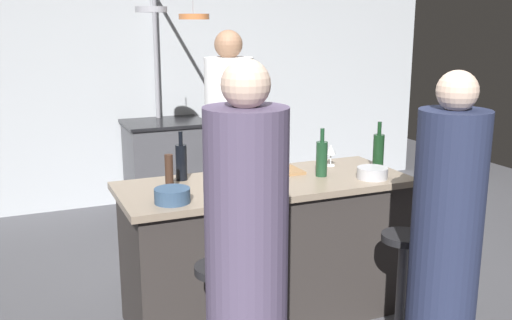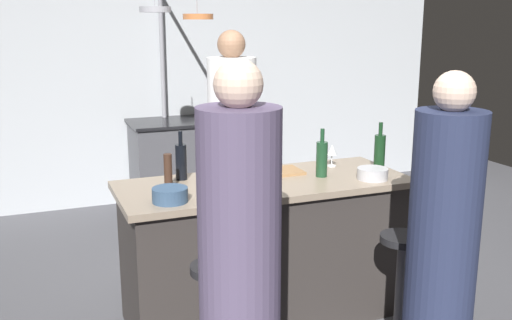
# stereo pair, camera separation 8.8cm
# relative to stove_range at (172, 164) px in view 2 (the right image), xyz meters

# --- Properties ---
(ground_plane) EXTENTS (9.00, 9.00, 0.00)m
(ground_plane) POSITION_rel_stove_range_xyz_m (0.00, -2.45, -0.45)
(ground_plane) COLOR #4C4C51
(back_wall) EXTENTS (6.40, 0.16, 2.60)m
(back_wall) POSITION_rel_stove_range_xyz_m (0.00, 0.40, 0.85)
(back_wall) COLOR #B2B7BC
(back_wall) RESTS_ON ground_plane
(kitchen_island) EXTENTS (1.80, 0.72, 0.90)m
(kitchen_island) POSITION_rel_stove_range_xyz_m (0.00, -2.45, 0.01)
(kitchen_island) COLOR #332D2B
(kitchen_island) RESTS_ON ground_plane
(stove_range) EXTENTS (0.80, 0.64, 0.89)m
(stove_range) POSITION_rel_stove_range_xyz_m (0.00, 0.00, 0.00)
(stove_range) COLOR #47474C
(stove_range) RESTS_ON ground_plane
(chef) EXTENTS (0.38, 0.38, 1.79)m
(chef) POSITION_rel_stove_range_xyz_m (0.16, -1.39, 0.39)
(chef) COLOR white
(chef) RESTS_ON ground_plane
(bar_stool_right) EXTENTS (0.28, 0.28, 0.68)m
(bar_stool_right) POSITION_rel_stove_range_xyz_m (0.59, -3.07, -0.07)
(bar_stool_right) COLOR #4C4C51
(bar_stool_right) RESTS_ON ground_plane
(guest_right) EXTENTS (0.35, 0.35, 1.64)m
(guest_right) POSITION_rel_stove_range_xyz_m (0.53, -3.47, 0.31)
(guest_right) COLOR #262D4C
(guest_right) RESTS_ON ground_plane
(guest_left) EXTENTS (0.36, 0.36, 1.71)m
(guest_left) POSITION_rel_stove_range_xyz_m (-0.52, -3.42, 0.35)
(guest_left) COLOR #594C6B
(guest_left) RESTS_ON ground_plane
(overhead_pot_rack) EXTENTS (0.60, 1.29, 2.17)m
(overhead_pot_rack) POSITION_rel_stove_range_xyz_m (-0.06, -0.40, 1.20)
(overhead_pot_rack) COLOR gray
(overhead_pot_rack) RESTS_ON ground_plane
(cutting_board) EXTENTS (0.32, 0.22, 0.02)m
(cutting_board) POSITION_rel_stove_range_xyz_m (0.14, -2.30, 0.46)
(cutting_board) COLOR #997047
(cutting_board) RESTS_ON kitchen_island
(pepper_mill) EXTENTS (0.05, 0.05, 0.21)m
(pepper_mill) POSITION_rel_stove_range_xyz_m (-0.59, -2.40, 0.56)
(pepper_mill) COLOR #382319
(pepper_mill) RESTS_ON kitchen_island
(wine_bottle_red) EXTENTS (0.07, 0.07, 0.32)m
(wine_bottle_red) POSITION_rel_stove_range_xyz_m (0.81, -2.47, 0.58)
(wine_bottle_red) COLOR #143319
(wine_bottle_red) RESTS_ON kitchen_island
(wine_bottle_dark) EXTENTS (0.07, 0.07, 0.31)m
(wine_bottle_dark) POSITION_rel_stove_range_xyz_m (-0.47, -2.22, 0.57)
(wine_bottle_dark) COLOR black
(wine_bottle_dark) RESTS_ON kitchen_island
(wine_bottle_green) EXTENTS (0.07, 0.07, 0.31)m
(wine_bottle_green) POSITION_rel_stove_range_xyz_m (0.37, -2.48, 0.57)
(wine_bottle_green) COLOR #193D23
(wine_bottle_green) RESTS_ON kitchen_island
(wine_bottle_amber) EXTENTS (0.07, 0.07, 0.29)m
(wine_bottle_amber) POSITION_rel_stove_range_xyz_m (-0.25, -2.59, 0.56)
(wine_bottle_amber) COLOR brown
(wine_bottle_amber) RESTS_ON kitchen_island
(wine_glass_near_left_guest) EXTENTS (0.07, 0.07, 0.15)m
(wine_glass_near_left_guest) POSITION_rel_stove_range_xyz_m (-0.28, -2.39, 0.56)
(wine_glass_near_left_guest) COLOR silver
(wine_glass_near_left_guest) RESTS_ON kitchen_island
(wine_glass_near_right_guest) EXTENTS (0.07, 0.07, 0.15)m
(wine_glass_near_right_guest) POSITION_rel_stove_range_xyz_m (0.56, -2.27, 0.56)
(wine_glass_near_right_guest) COLOR silver
(wine_glass_near_right_guest) RESTS_ON kitchen_island
(wine_glass_by_chef) EXTENTS (0.07, 0.07, 0.15)m
(wine_glass_by_chef) POSITION_rel_stove_range_xyz_m (-0.03, -2.52, 0.56)
(wine_glass_by_chef) COLOR silver
(wine_glass_by_chef) RESTS_ON kitchen_island
(mixing_bowl_blue) EXTENTS (0.19, 0.19, 0.08)m
(mixing_bowl_blue) POSITION_rel_stove_range_xyz_m (-0.64, -2.65, 0.49)
(mixing_bowl_blue) COLOR #334C6B
(mixing_bowl_blue) RESTS_ON kitchen_island
(mixing_bowl_steel) EXTENTS (0.19, 0.19, 0.07)m
(mixing_bowl_steel) POSITION_rel_stove_range_xyz_m (0.64, -2.65, 0.49)
(mixing_bowl_steel) COLOR #B7B7BC
(mixing_bowl_steel) RESTS_ON kitchen_island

